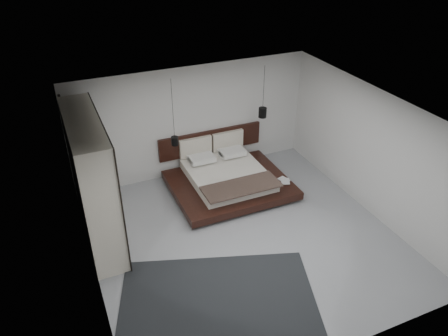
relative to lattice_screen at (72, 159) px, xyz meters
name	(u,v)px	position (x,y,z in m)	size (l,w,h in m)	color
floor	(244,238)	(2.95, -2.45, -1.30)	(6.00, 6.00, 0.00)	#96999E
ceiling	(248,115)	(2.95, -2.45, 1.50)	(6.00, 6.00, 0.00)	white
wall_back	(193,121)	(2.95, 0.55, 0.10)	(6.00, 6.00, 0.00)	silver
wall_front	(341,289)	(2.95, -5.45, 0.10)	(6.00, 6.00, 0.00)	silver
wall_left	(86,220)	(-0.05, -2.45, 0.10)	(6.00, 6.00, 0.00)	silver
wall_right	(371,152)	(5.95, -2.45, 0.10)	(6.00, 6.00, 0.00)	silver
lattice_screen	(72,159)	(0.00, 0.00, 0.00)	(0.05, 0.90, 2.60)	black
bed	(227,177)	(3.40, -0.54, -1.01)	(2.76, 2.38, 1.07)	black
book_lower	(281,181)	(4.53, -1.19, -1.03)	(0.20, 0.27, 0.03)	#99724C
book_upper	(281,181)	(4.51, -1.22, -1.01)	(0.21, 0.28, 0.02)	#99724C
pendant_left	(175,141)	(2.27, -0.11, 0.02)	(0.17, 0.17, 1.59)	black
pendant_right	(263,112)	(4.53, -0.11, 0.32)	(0.20, 0.20, 1.30)	black
wardrobe	(93,182)	(0.25, -1.14, 0.02)	(0.63, 2.69, 2.64)	silver
rug	(219,306)	(1.75, -3.91, -1.29)	(3.41, 2.44, 0.01)	black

